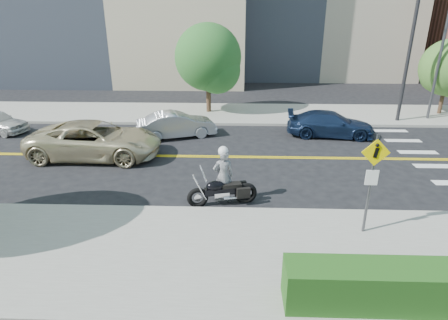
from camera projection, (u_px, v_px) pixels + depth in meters
ground_plane at (227, 157)px, 17.13m from camera, size 120.00×120.00×0.00m
sidewalk_near at (220, 254)px, 10.14m from camera, size 60.00×5.00×0.15m
sidewalk_far at (230, 113)px, 24.06m from camera, size 60.00×5.00×0.15m
lamp_post at (441, 50)px, 21.23m from camera, size 0.16×0.16×8.00m
traffic_light at (419, 42)px, 19.78m from camera, size 0.28×4.50×7.00m
pedestrian_sign at (372, 175)px, 10.41m from camera, size 0.78×0.08×3.00m
motorcyclist at (223, 175)px, 12.75m from camera, size 0.79×0.61×2.05m
motorcycle at (223, 185)px, 12.69m from camera, size 2.45×1.23×1.43m
suv at (95, 140)px, 16.82m from camera, size 5.88×2.78×1.62m
parked_car_silver at (177, 125)px, 19.56m from camera, size 4.31×2.76×1.34m
parked_car_blue at (330, 124)px, 19.76m from camera, size 4.67×2.29×1.31m
tree_far_a at (208, 57)px, 23.00m from camera, size 4.11×4.11×5.61m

